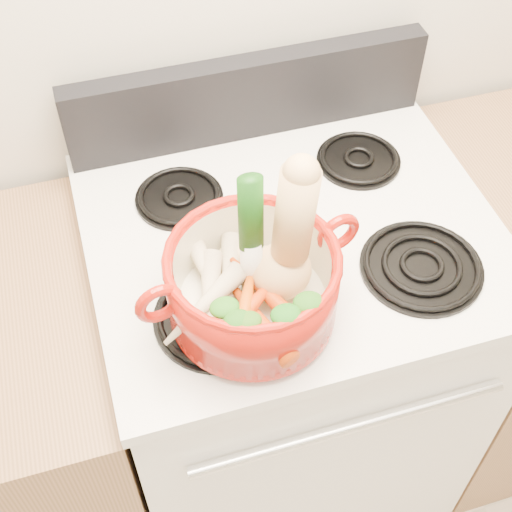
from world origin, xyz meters
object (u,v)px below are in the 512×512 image
object	(u,v)px
squash	(282,237)
leek	(251,237)
dutch_oven	(252,285)
stove_body	(285,365)

from	to	relation	value
squash	leek	bearing A→B (deg)	155.29
dutch_oven	leek	bearing A→B (deg)	66.26
leek	stove_body	bearing A→B (deg)	51.12
dutch_oven	squash	size ratio (longest dim) A/B	1.07
dutch_oven	stove_body	bearing A→B (deg)	42.13
stove_body	squash	distance (m)	0.69
stove_body	leek	xyz separation A→B (m)	(-0.13, -0.15, 0.67)
stove_body	dutch_oven	xyz separation A→B (m)	(-0.13, -0.17, 0.58)
dutch_oven	leek	world-z (taller)	leek
stove_body	dutch_oven	world-z (taller)	dutch_oven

